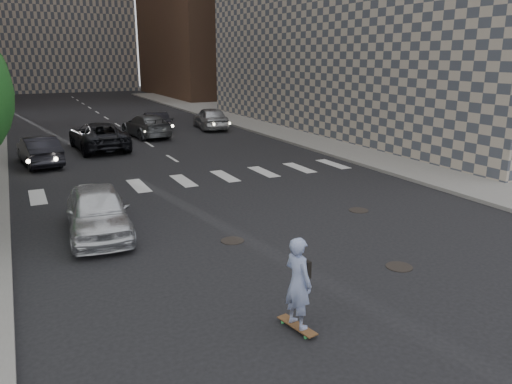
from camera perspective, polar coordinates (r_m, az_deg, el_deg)
ground at (r=15.00m, az=6.20°, el=-5.85°), size 160.00×160.00×0.00m
sidewalk_right at (r=39.04m, az=8.70°, el=7.37°), size 13.00×80.00×0.15m
manhole_a at (r=13.85m, az=16.05°, el=-8.21°), size 0.70×0.70×0.02m
manhole_b at (r=15.11m, az=-2.71°, el=-5.57°), size 0.70×0.70×0.02m
manhole_c at (r=18.34m, az=11.64°, el=-2.05°), size 0.70×0.70×0.02m
skateboarder at (r=10.09m, az=4.85°, el=-10.27°), size 0.57×1.04×2.00m
silver_sedan at (r=16.12m, az=-17.62°, el=-2.10°), size 2.16×4.63×1.53m
traffic_car_a at (r=27.61m, az=-23.54°, el=4.37°), size 2.08×4.62×1.47m
traffic_car_b at (r=35.06m, az=-12.43°, el=7.42°), size 2.70×5.45×1.52m
traffic_car_c at (r=30.96m, az=-17.56°, el=6.12°), size 2.97×5.90×1.60m
traffic_car_d at (r=38.08m, az=-5.23°, el=8.42°), size 2.58×5.06×1.65m
traffic_car_e at (r=37.31m, az=-11.40°, el=7.88°), size 2.00×4.53×1.44m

